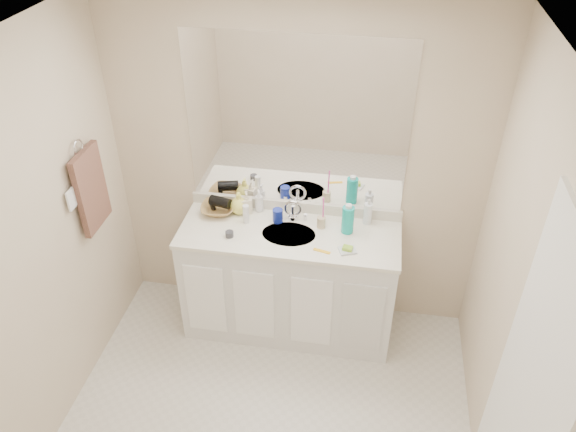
# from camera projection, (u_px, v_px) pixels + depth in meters

# --- Properties ---
(ceiling) EXTENTS (2.60, 2.60, 0.02)m
(ceiling) POSITION_uv_depth(u_px,v_px,m) (245.00, 71.00, 2.14)
(ceiling) COLOR white
(ceiling) RESTS_ON wall_back
(wall_back) EXTENTS (2.60, 0.02, 2.40)m
(wall_back) POSITION_uv_depth(u_px,v_px,m) (296.00, 172.00, 3.88)
(wall_back) COLOR beige
(wall_back) RESTS_ON floor
(wall_left) EXTENTS (0.02, 2.60, 2.40)m
(wall_left) POSITION_uv_depth(u_px,v_px,m) (19.00, 272.00, 3.01)
(wall_left) COLOR beige
(wall_left) RESTS_ON floor
(wall_right) EXTENTS (0.02, 2.60, 2.40)m
(wall_right) POSITION_uv_depth(u_px,v_px,m) (524.00, 333.00, 2.65)
(wall_right) COLOR beige
(wall_right) RESTS_ON floor
(vanity_cabinet) EXTENTS (1.50, 0.55, 0.85)m
(vanity_cabinet) POSITION_uv_depth(u_px,v_px,m) (289.00, 282.00, 4.10)
(vanity_cabinet) COLOR white
(vanity_cabinet) RESTS_ON floor
(countertop) EXTENTS (1.52, 0.57, 0.03)m
(countertop) POSITION_uv_depth(u_px,v_px,m) (289.00, 234.00, 3.85)
(countertop) COLOR white
(countertop) RESTS_ON vanity_cabinet
(backsplash) EXTENTS (1.52, 0.03, 0.08)m
(backsplash) POSITION_uv_depth(u_px,v_px,m) (295.00, 206.00, 4.03)
(backsplash) COLOR silver
(backsplash) RESTS_ON countertop
(sink_basin) EXTENTS (0.37, 0.37, 0.02)m
(sink_basin) POSITION_uv_depth(u_px,v_px,m) (289.00, 235.00, 3.83)
(sink_basin) COLOR beige
(sink_basin) RESTS_ON countertop
(faucet) EXTENTS (0.02, 0.02, 0.11)m
(faucet) POSITION_uv_depth(u_px,v_px,m) (293.00, 212.00, 3.94)
(faucet) COLOR silver
(faucet) RESTS_ON countertop
(mirror) EXTENTS (1.48, 0.01, 1.20)m
(mirror) POSITION_uv_depth(u_px,v_px,m) (296.00, 125.00, 3.67)
(mirror) COLOR white
(mirror) RESTS_ON wall_back
(blue_mug) EXTENTS (0.09, 0.09, 0.10)m
(blue_mug) POSITION_uv_depth(u_px,v_px,m) (278.00, 216.00, 3.92)
(blue_mug) COLOR #16279A
(blue_mug) RESTS_ON countertop
(tan_cup) EXTENTS (0.07, 0.07, 0.08)m
(tan_cup) POSITION_uv_depth(u_px,v_px,m) (321.00, 222.00, 3.87)
(tan_cup) COLOR #C7B38C
(tan_cup) RESTS_ON countertop
(toothbrush) EXTENTS (0.01, 0.04, 0.20)m
(toothbrush) POSITION_uv_depth(u_px,v_px,m) (323.00, 209.00, 3.80)
(toothbrush) COLOR #F841B3
(toothbrush) RESTS_ON tan_cup
(mouthwash_bottle) EXTENTS (0.10, 0.10, 0.20)m
(mouthwash_bottle) POSITION_uv_depth(u_px,v_px,m) (348.00, 220.00, 3.79)
(mouthwash_bottle) COLOR #0EA9A1
(mouthwash_bottle) RESTS_ON countertop
(clear_pump_bottle) EXTENTS (0.08, 0.08, 0.16)m
(clear_pump_bottle) POSITION_uv_depth(u_px,v_px,m) (368.00, 214.00, 3.89)
(clear_pump_bottle) COLOR white
(clear_pump_bottle) RESTS_ON countertop
(soap_dish) EXTENTS (0.13, 0.12, 0.01)m
(soap_dish) POSITION_uv_depth(u_px,v_px,m) (347.00, 250.00, 3.67)
(soap_dish) COLOR silver
(soap_dish) RESTS_ON countertop
(green_soap) EXTENTS (0.07, 0.06, 0.02)m
(green_soap) POSITION_uv_depth(u_px,v_px,m) (348.00, 248.00, 3.66)
(green_soap) COLOR #8EC32F
(green_soap) RESTS_ON soap_dish
(orange_comb) EXTENTS (0.12, 0.05, 0.00)m
(orange_comb) POSITION_uv_depth(u_px,v_px,m) (322.00, 251.00, 3.67)
(orange_comb) COLOR yellow
(orange_comb) RESTS_ON countertop
(dark_jar) EXTENTS (0.07, 0.07, 0.04)m
(dark_jar) POSITION_uv_depth(u_px,v_px,m) (229.00, 234.00, 3.79)
(dark_jar) COLOR #323339
(dark_jar) RESTS_ON countertop
(extra_white_bottle) EXTENTS (0.06, 0.06, 0.14)m
(extra_white_bottle) POSITION_uv_depth(u_px,v_px,m) (246.00, 214.00, 3.90)
(extra_white_bottle) COLOR white
(extra_white_bottle) RESTS_ON countertop
(soap_bottle_white) EXTENTS (0.08, 0.08, 0.17)m
(soap_bottle_white) POSITION_uv_depth(u_px,v_px,m) (259.00, 201.00, 4.01)
(soap_bottle_white) COLOR white
(soap_bottle_white) RESTS_ON countertop
(soap_bottle_cream) EXTENTS (0.09, 0.09, 0.17)m
(soap_bottle_cream) POSITION_uv_depth(u_px,v_px,m) (247.00, 202.00, 4.00)
(soap_bottle_cream) COLOR beige
(soap_bottle_cream) RESTS_ON countertop
(soap_bottle_yellow) EXTENTS (0.14, 0.14, 0.17)m
(soap_bottle_yellow) POSITION_uv_depth(u_px,v_px,m) (239.00, 203.00, 3.99)
(soap_bottle_yellow) COLOR #F1EC5D
(soap_bottle_yellow) RESTS_ON countertop
(wicker_basket) EXTENTS (0.27, 0.27, 0.06)m
(wicker_basket) POSITION_uv_depth(u_px,v_px,m) (218.00, 209.00, 4.02)
(wicker_basket) COLOR olive
(wicker_basket) RESTS_ON countertop
(hair_dryer) EXTENTS (0.17, 0.11, 0.08)m
(hair_dryer) POSITION_uv_depth(u_px,v_px,m) (220.00, 202.00, 3.99)
(hair_dryer) COLOR black
(hair_dryer) RESTS_ON wicker_basket
(towel_ring) EXTENTS (0.01, 0.11, 0.11)m
(towel_ring) POSITION_uv_depth(u_px,v_px,m) (78.00, 148.00, 3.43)
(towel_ring) COLOR silver
(towel_ring) RESTS_ON wall_left
(hand_towel) EXTENTS (0.04, 0.32, 0.55)m
(hand_towel) POSITION_uv_depth(u_px,v_px,m) (91.00, 189.00, 3.60)
(hand_towel) COLOR #472E26
(hand_towel) RESTS_ON towel_ring
(switch_plate) EXTENTS (0.01, 0.08, 0.13)m
(switch_plate) POSITION_uv_depth(u_px,v_px,m) (71.00, 199.00, 3.41)
(switch_plate) COLOR white
(switch_plate) RESTS_ON wall_left
(door) EXTENTS (0.02, 0.82, 2.00)m
(door) POSITION_uv_depth(u_px,v_px,m) (522.00, 412.00, 2.53)
(door) COLOR white
(door) RESTS_ON floor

